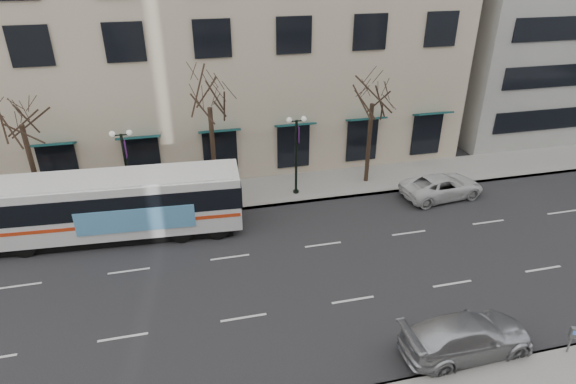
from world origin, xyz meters
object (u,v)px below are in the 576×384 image
object	(u,v)px
silver_car	(467,336)
tree_far_right	(373,89)
tree_far_mid	(208,91)
tree_far_left	(17,108)
lamp_post_left	(127,168)
city_bus	(119,204)
lamp_post_right	(296,152)
white_pickup	(442,186)
pay_station	(573,335)

from	to	relation	value
silver_car	tree_far_right	bearing A→B (deg)	-8.22
tree_far_mid	tree_far_left	bearing A→B (deg)	-180.00
tree_far_left	lamp_post_left	distance (m)	6.29
tree_far_left	city_bus	xyz separation A→B (m)	(4.58, -3.01, -4.75)
lamp_post_right	city_bus	xyz separation A→B (m)	(-10.43, -2.41, -0.99)
lamp_post_right	city_bus	world-z (taller)	lamp_post_right
city_bus	white_pickup	xyz separation A→B (m)	(19.31, 0.03, -1.22)
pay_station	tree_far_mid	bearing A→B (deg)	148.23
tree_far_left	tree_far_mid	xyz separation A→B (m)	(10.00, 0.00, 0.21)
tree_far_left	tree_far_right	xyz separation A→B (m)	(20.00, 0.00, -0.28)
lamp_post_right	white_pickup	xyz separation A→B (m)	(8.89, -2.38, -2.21)
white_pickup	pay_station	xyz separation A→B (m)	(-1.86, -13.12, 0.31)
silver_car	pay_station	size ratio (longest dim) A/B	4.36
silver_car	lamp_post_left	bearing A→B (deg)	41.06
lamp_post_left	silver_car	size ratio (longest dim) A/B	0.97
lamp_post_left	lamp_post_right	bearing A→B (deg)	0.00
tree_far_mid	pay_station	world-z (taller)	tree_far_mid
pay_station	white_pickup	bearing A→B (deg)	103.38
tree_far_left	silver_car	xyz separation A→B (m)	(18.23, -15.00, -5.92)
city_bus	pay_station	world-z (taller)	city_bus
tree_far_left	white_pickup	world-z (taller)	tree_far_left
white_pickup	lamp_post_right	bearing A→B (deg)	68.75
lamp_post_left	silver_car	distance (m)	19.67
tree_far_mid	lamp_post_left	world-z (taller)	tree_far_mid
lamp_post_left	white_pickup	xyz separation A→B (m)	(18.89, -2.38, -2.21)
lamp_post_left	white_pickup	size ratio (longest dim) A/B	0.99
tree_far_left	lamp_post_left	xyz separation A→B (m)	(5.01, -0.60, -3.75)
tree_far_left	pay_station	size ratio (longest dim) A/B	6.79
lamp_post_right	white_pickup	distance (m)	9.46
pay_station	city_bus	bearing A→B (deg)	164.59
tree_far_right	tree_far_mid	bearing A→B (deg)	180.00
silver_car	white_pickup	xyz separation A→B (m)	(5.66, 12.02, -0.04)
lamp_post_left	lamp_post_right	world-z (taller)	same
silver_car	pay_station	bearing A→B (deg)	-107.67
tree_far_mid	pay_station	bearing A→B (deg)	-53.23
tree_far_right	lamp_post_left	xyz separation A→B (m)	(-14.99, -0.60, -3.48)
silver_car	white_pickup	distance (m)	13.28
city_bus	lamp_post_left	bearing A→B (deg)	83.43
tree_far_right	lamp_post_right	bearing A→B (deg)	-173.15
tree_far_right	silver_car	xyz separation A→B (m)	(-1.77, -15.00, -5.64)
tree_far_left	lamp_post_right	bearing A→B (deg)	-2.29
lamp_post_right	tree_far_right	bearing A→B (deg)	6.85
silver_car	white_pickup	bearing A→B (deg)	-26.73
tree_far_right	city_bus	size ratio (longest dim) A/B	0.61
tree_far_left	lamp_post_right	distance (m)	15.48
tree_far_mid	tree_far_right	world-z (taller)	tree_far_mid
city_bus	silver_car	bearing A→B (deg)	-37.79
tree_far_left	pay_station	xyz separation A→B (m)	(22.03, -16.10, -5.66)
city_bus	white_pickup	distance (m)	19.35
lamp_post_left	white_pickup	world-z (taller)	lamp_post_left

